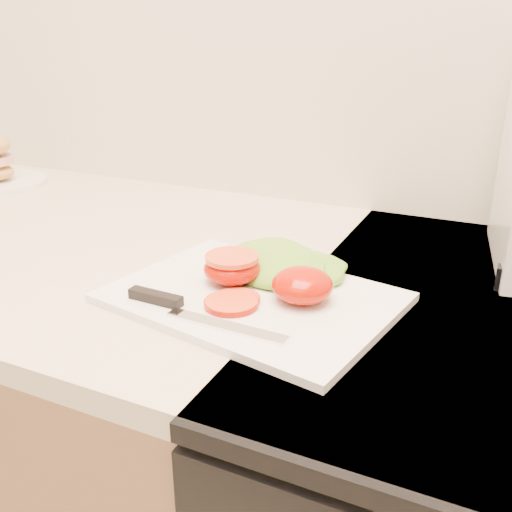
% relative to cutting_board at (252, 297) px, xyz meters
% --- Properties ---
extents(counter, '(3.92, 0.65, 0.93)m').
position_rel_cutting_board_xyz_m(counter, '(-0.13, 0.10, -0.47)').
color(counter, brown).
rests_on(counter, ground).
extents(cutting_board, '(0.36, 0.29, 0.01)m').
position_rel_cutting_board_xyz_m(cutting_board, '(0.00, 0.00, 0.00)').
color(cutting_board, white).
rests_on(cutting_board, counter).
extents(tomato_half_dome, '(0.07, 0.07, 0.04)m').
position_rel_cutting_board_xyz_m(tomato_half_dome, '(0.06, 0.01, 0.02)').
color(tomato_half_dome, '#B30F01').
rests_on(tomato_half_dome, cutting_board).
extents(tomato_half_cut, '(0.07, 0.07, 0.04)m').
position_rel_cutting_board_xyz_m(tomato_half_cut, '(-0.04, 0.02, 0.02)').
color(tomato_half_cut, '#B30F01').
rests_on(tomato_half_cut, cutting_board).
extents(tomato_slice_0, '(0.06, 0.06, 0.01)m').
position_rel_cutting_board_xyz_m(tomato_slice_0, '(-0.01, -0.04, 0.01)').
color(tomato_slice_0, '#EB552A').
rests_on(tomato_slice_0, cutting_board).
extents(tomato_slice_1, '(0.05, 0.05, 0.01)m').
position_rel_cutting_board_xyz_m(tomato_slice_1, '(-0.01, -0.03, 0.01)').
color(tomato_slice_1, '#EB552A').
rests_on(tomato_slice_1, cutting_board).
extents(lettuce_leaf_0, '(0.19, 0.17, 0.03)m').
position_rel_cutting_board_xyz_m(lettuce_leaf_0, '(-0.00, 0.07, 0.02)').
color(lettuce_leaf_0, '#79BB31').
rests_on(lettuce_leaf_0, cutting_board).
extents(lettuce_leaf_1, '(0.14, 0.13, 0.02)m').
position_rel_cutting_board_xyz_m(lettuce_leaf_1, '(0.04, 0.07, 0.02)').
color(lettuce_leaf_1, '#79BB31').
rests_on(lettuce_leaf_1, cutting_board).
extents(knife, '(0.21, 0.04, 0.01)m').
position_rel_cutting_board_xyz_m(knife, '(-0.05, -0.07, 0.01)').
color(knife, silver).
rests_on(knife, cutting_board).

